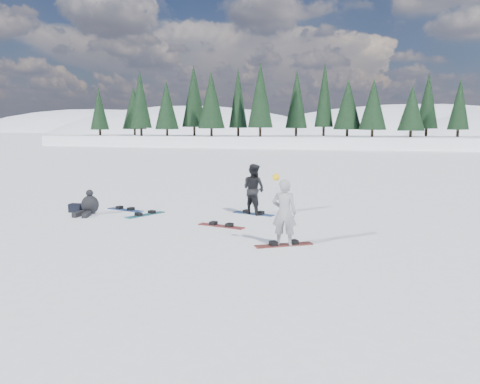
# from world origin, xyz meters

# --- Properties ---
(ground) EXTENTS (420.00, 420.00, 0.00)m
(ground) POSITION_xyz_m (0.00, 0.00, 0.00)
(ground) COLOR white
(ground) RESTS_ON ground
(alpine_backdrop) EXTENTS (412.50, 227.00, 53.20)m
(alpine_backdrop) POSITION_xyz_m (-11.72, 189.17, -13.97)
(alpine_backdrop) COLOR white
(alpine_backdrop) RESTS_ON ground
(snowboarder_woman) EXTENTS (0.64, 0.43, 1.85)m
(snowboarder_woman) POSITION_xyz_m (1.03, -1.25, 0.86)
(snowboarder_woman) COLOR #97969B
(snowboarder_woman) RESTS_ON ground
(snowboarder_man) EXTENTS (1.05, 0.97, 1.74)m
(snowboarder_man) POSITION_xyz_m (-0.73, 2.68, 0.87)
(snowboarder_man) COLOR black
(snowboarder_man) RESTS_ON ground
(seated_rider) EXTENTS (0.68, 1.05, 0.85)m
(seated_rider) POSITION_xyz_m (-6.14, 1.13, 0.33)
(seated_rider) COLOR black
(seated_rider) RESTS_ON ground
(gear_bag) EXTENTS (0.47, 0.33, 0.30)m
(gear_bag) POSITION_xyz_m (-6.84, 1.39, 0.15)
(gear_bag) COLOR black
(gear_bag) RESTS_ON ground
(snowboard_woman) EXTENTS (1.43, 1.00, 0.03)m
(snowboard_woman) POSITION_xyz_m (1.04, -1.24, 0.01)
(snowboard_woman) COLOR maroon
(snowboard_woman) RESTS_ON ground
(snowboard_man) EXTENTS (1.52, 0.64, 0.03)m
(snowboard_man) POSITION_xyz_m (-0.73, 2.68, 0.01)
(snowboard_man) COLOR navy
(snowboard_man) RESTS_ON ground
(snowboard_loose_c) EXTENTS (1.52, 0.66, 0.03)m
(snowboard_loose_c) POSITION_xyz_m (-5.36, 2.17, 0.01)
(snowboard_loose_c) COLOR #1D48A0
(snowboard_loose_c) RESTS_ON ground
(snowboard_loose_a) EXTENTS (0.90, 1.47, 0.03)m
(snowboard_loose_a) POSITION_xyz_m (-4.23, 1.50, 0.01)
(snowboard_loose_a) COLOR #187988
(snowboard_loose_a) RESTS_ON ground
(snowboard_loose_b) EXTENTS (1.52, 0.60, 0.03)m
(snowboard_loose_b) POSITION_xyz_m (-1.19, 0.48, 0.01)
(snowboard_loose_b) COLOR maroon
(snowboard_loose_b) RESTS_ON ground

